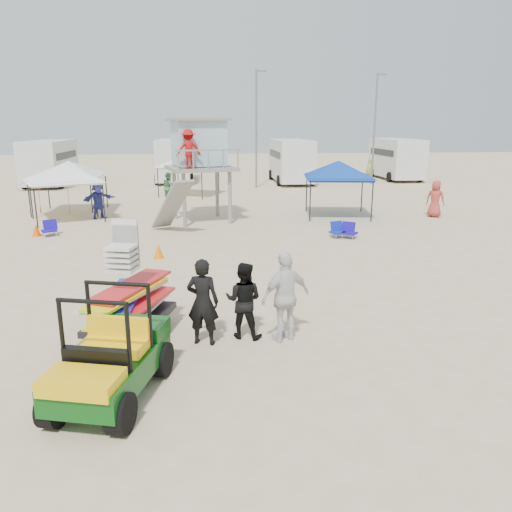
{
  "coord_description": "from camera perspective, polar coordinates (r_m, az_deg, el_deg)",
  "views": [
    {
      "loc": [
        -0.7,
        -8.63,
        4.39
      ],
      "look_at": [
        0.5,
        3.0,
        1.3
      ],
      "focal_mm": 35.0,
      "sensor_mm": 36.0,
      "label": 1
    }
  ],
  "objects": [
    {
      "name": "man_right",
      "position": [
        10.32,
        3.4,
        -4.67
      ],
      "size": [
        1.21,
        0.88,
        1.91
      ],
      "primitive_type": "imported",
      "rotation": [
        0.0,
        0.0,
        3.56
      ],
      "color": "silver",
      "rests_on": "ground"
    },
    {
      "name": "ground",
      "position": [
        9.71,
        -1.14,
        -12.08
      ],
      "size": [
        140.0,
        140.0,
        0.0
      ],
      "primitive_type": "plane",
      "color": "beige",
      "rests_on": "ground"
    },
    {
      "name": "beach_chair_c",
      "position": [
        20.24,
        10.56,
        2.93
      ],
      "size": [
        0.73,
        0.83,
        0.64
      ],
      "color": "#170D92",
      "rests_on": "ground"
    },
    {
      "name": "man_mid",
      "position": [
        10.5,
        -1.43,
        -5.07
      ],
      "size": [
        0.96,
        0.85,
        1.64
      ],
      "primitive_type": "imported",
      "rotation": [
        0.0,
        0.0,
        2.8
      ],
      "color": "black",
      "rests_on": "ground"
    },
    {
      "name": "canopy_white_b",
      "position": [
        27.11,
        -20.67,
        9.83
      ],
      "size": [
        3.26,
        3.26,
        3.03
      ],
      "color": "black",
      "rests_on": "ground"
    },
    {
      "name": "distant_beachgoers",
      "position": [
        27.27,
        -2.78,
        7.4
      ],
      "size": [
        19.43,
        16.84,
        1.79
      ],
      "color": "#497948",
      "rests_on": "ground"
    },
    {
      "name": "cone_near",
      "position": [
        17.17,
        -11.09,
        0.57
      ],
      "size": [
        0.34,
        0.34,
        0.5
      ],
      "primitive_type": "cone",
      "color": "orange",
      "rests_on": "ground"
    },
    {
      "name": "surf_trailer",
      "position": [
        10.61,
        -14.34,
        -4.76
      ],
      "size": [
        1.8,
        2.61,
        2.26
      ],
      "color": "black",
      "rests_on": "ground"
    },
    {
      "name": "rv_far_left",
      "position": [
        40.33,
        -22.52,
        10.02
      ],
      "size": [
        2.64,
        6.8,
        3.25
      ],
      "color": "silver",
      "rests_on": "ground"
    },
    {
      "name": "light_pole_left",
      "position": [
        35.83,
        0.03,
        14.18
      ],
      "size": [
        0.14,
        0.14,
        8.0
      ],
      "primitive_type": "cylinder",
      "color": "slate",
      "rests_on": "ground"
    },
    {
      "name": "rv_mid_right",
      "position": [
        39.29,
        4.01,
        10.99
      ],
      "size": [
        2.64,
        7.0,
        3.25
      ],
      "color": "silver",
      "rests_on": "ground"
    },
    {
      "name": "cone_far",
      "position": [
        22.12,
        -23.82,
        2.74
      ],
      "size": [
        0.34,
        0.34,
        0.5
      ],
      "primitive_type": "cone",
      "color": "#F95107",
      "rests_on": "ground"
    },
    {
      "name": "rv_far_right",
      "position": [
        43.17,
        15.73,
        10.83
      ],
      "size": [
        2.64,
        6.6,
        3.25
      ],
      "color": "silver",
      "rests_on": "ground"
    },
    {
      "name": "canopy_white_c",
      "position": [
        32.09,
        -7.73,
        11.29
      ],
      "size": [
        3.99,
        3.99,
        3.04
      ],
      "color": "black",
      "rests_on": "ground"
    },
    {
      "name": "lifeguard_tower",
      "position": [
        23.32,
        -6.6,
        12.27
      ],
      "size": [
        3.47,
        3.47,
        4.56
      ],
      "color": "gray",
      "rests_on": "ground"
    },
    {
      "name": "canopy_white_a",
      "position": [
        25.14,
        -21.26,
        9.47
      ],
      "size": [
        4.01,
        4.01,
        3.03
      ],
      "color": "black",
      "rests_on": "ground"
    },
    {
      "name": "beach_chair_a",
      "position": [
        21.99,
        -22.52,
        2.98
      ],
      "size": [
        0.72,
        0.8,
        0.64
      ],
      "color": "#1A0E9C",
      "rests_on": "ground"
    },
    {
      "name": "man_left",
      "position": [
        10.21,
        -6.1,
        -5.23
      ],
      "size": [
        0.75,
        0.59,
        1.82
      ],
      "primitive_type": "imported",
      "rotation": [
        0.0,
        0.0,
        2.88
      ],
      "color": "black",
      "rests_on": "ground"
    },
    {
      "name": "umbrella_b",
      "position": [
        26.87,
        -20.63,
        6.46
      ],
      "size": [
        2.82,
        2.83,
        1.86
      ],
      "primitive_type": "imported",
      "rotation": [
        0.0,
        0.0,
        0.58
      ],
      "color": "gold",
      "rests_on": "ground"
    },
    {
      "name": "beach_chair_b",
      "position": [
        20.27,
        9.25,
        3.0
      ],
      "size": [
        0.69,
        0.75,
        0.64
      ],
      "color": "#0E269D",
      "rests_on": "ground"
    },
    {
      "name": "light_pole_right",
      "position": [
        39.25,
        13.38,
        13.85
      ],
      "size": [
        0.14,
        0.14,
        8.0
      ],
      "primitive_type": "cylinder",
      "color": "slate",
      "rests_on": "ground"
    },
    {
      "name": "rv_mid_left",
      "position": [
        40.28,
        -9.33,
        10.93
      ],
      "size": [
        2.65,
        6.5,
        3.25
      ],
      "color": "silver",
      "rests_on": "ground"
    },
    {
      "name": "utility_cart",
      "position": [
        8.5,
        -16.56,
        -10.39
      ],
      "size": [
        1.79,
        2.66,
        1.85
      ],
      "color": "#0B4911",
      "rests_on": "ground"
    },
    {
      "name": "canopy_blue",
      "position": [
        24.69,
        9.44,
        10.37
      ],
      "size": [
        3.4,
        3.4,
        3.11
      ],
      "color": "black",
      "rests_on": "ground"
    },
    {
      "name": "umbrella_a",
      "position": [
        27.77,
        -23.6,
        6.32
      ],
      "size": [
        2.44,
        2.46,
        1.76
      ],
      "primitive_type": "imported",
      "rotation": [
        0.0,
        0.0,
        -0.32
      ],
      "color": "red",
      "rests_on": "ground"
    }
  ]
}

